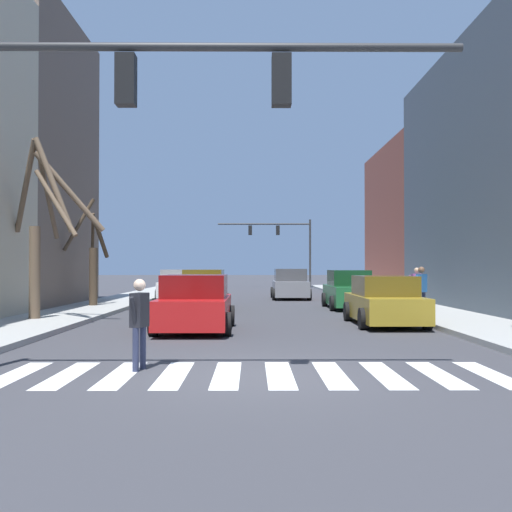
% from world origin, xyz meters
% --- Properties ---
extents(ground_plane, '(240.00, 240.00, 0.00)m').
position_xyz_m(ground_plane, '(0.00, 0.00, 0.00)').
color(ground_plane, '#38383D').
extents(crosswalk_stripes, '(8.55, 2.60, 0.01)m').
position_xyz_m(crosswalk_stripes, '(0.00, 0.06, 0.00)').
color(crosswalk_stripes, white).
rests_on(crosswalk_stripes, ground_plane).
extents(traffic_signal_near, '(8.61, 0.28, 5.85)m').
position_xyz_m(traffic_signal_near, '(-2.41, -0.39, 4.35)').
color(traffic_signal_near, '#2D2D2D').
rests_on(traffic_signal_near, ground_plane).
extents(traffic_signal_far, '(8.19, 0.28, 5.98)m').
position_xyz_m(traffic_signal_far, '(2.58, 42.31, 4.42)').
color(traffic_signal_far, '#2D2D2D').
rests_on(traffic_signal_far, ground_plane).
extents(car_driving_away_lane, '(2.14, 4.42, 1.72)m').
position_xyz_m(car_driving_away_lane, '(2.14, 23.84, 0.80)').
color(car_driving_away_lane, gray).
rests_on(car_driving_away_lane, ground_plane).
extents(car_driving_toward_lane, '(2.09, 4.53, 1.55)m').
position_xyz_m(car_driving_toward_lane, '(4.15, 8.70, 0.73)').
color(car_driving_toward_lane, '#A38423').
rests_on(car_driving_toward_lane, ground_plane).
extents(car_parked_right_far, '(2.00, 4.80, 1.71)m').
position_xyz_m(car_parked_right_far, '(-2.08, 15.48, 0.80)').
color(car_parked_right_far, '#A38423').
rests_on(car_parked_right_far, ground_plane).
extents(car_parked_right_mid, '(2.17, 4.37, 1.60)m').
position_xyz_m(car_parked_right_mid, '(-1.66, 7.05, 0.75)').
color(car_parked_right_mid, red).
rests_on(car_parked_right_mid, ground_plane).
extents(car_parked_left_mid, '(2.06, 4.13, 1.68)m').
position_xyz_m(car_parked_left_mid, '(-4.17, 23.27, 0.78)').
color(car_parked_left_mid, white).
rests_on(car_parked_left_mid, ground_plane).
extents(car_parked_left_near, '(1.99, 4.53, 1.69)m').
position_xyz_m(car_parked_left_near, '(4.21, 16.00, 0.79)').
color(car_parked_left_near, '#236B38').
rests_on(car_parked_left_near, ground_plane).
extents(pedestrian_near_right_corner, '(0.31, 0.69, 1.62)m').
position_xyz_m(pedestrian_near_right_corner, '(-2.02, 0.51, 0.96)').
color(pedestrian_near_right_corner, '#282D47').
rests_on(pedestrian_near_right_corner, ground_plane).
extents(pedestrian_crossing_street, '(0.71, 0.26, 1.65)m').
position_xyz_m(pedestrian_crossing_street, '(6.84, 14.71, 1.13)').
color(pedestrian_crossing_street, black).
rests_on(pedestrian_crossing_street, sidewalk_right).
extents(pedestrian_waiting_at_curb, '(0.59, 0.56, 1.69)m').
position_xyz_m(pedestrian_waiting_at_curb, '(5.91, 10.74, 1.15)').
color(pedestrian_waiting_at_curb, '#282D47').
rests_on(pedestrian_waiting_at_curb, sidewalk_right).
extents(street_tree_right_mid, '(3.39, 2.27, 5.95)m').
position_xyz_m(street_tree_right_mid, '(-6.89, 9.53, 3.21)').
color(street_tree_right_mid, brown).
rests_on(street_tree_right_mid, sidewalk_left).
extents(street_tree_right_near, '(1.54, 2.15, 4.70)m').
position_xyz_m(street_tree_right_near, '(-7.05, 16.22, 2.12)').
color(street_tree_right_near, '#473828').
rests_on(street_tree_right_near, sidewalk_left).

